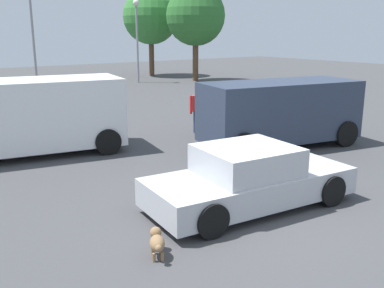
% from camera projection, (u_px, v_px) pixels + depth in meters
% --- Properties ---
extents(ground_plane, '(80.00, 80.00, 0.00)m').
position_uv_depth(ground_plane, '(248.00, 210.00, 8.89)').
color(ground_plane, '#424244').
extents(sedan_foreground, '(4.48, 2.21, 1.27)m').
position_uv_depth(sedan_foreground, '(249.00, 179.00, 8.94)').
color(sedan_foreground, '#B7BABF').
rests_on(sedan_foreground, ground_plane).
extents(dog, '(0.40, 0.59, 0.41)m').
position_uv_depth(dog, '(157.00, 241.00, 7.00)').
color(dog, olive).
rests_on(dog, ground_plane).
extents(van_white, '(5.37, 3.03, 2.17)m').
position_uv_depth(van_white, '(31.00, 114.00, 12.65)').
color(van_white, white).
rests_on(van_white, ground_plane).
extents(suv_dark, '(5.19, 2.91, 2.01)m').
position_uv_depth(suv_dark, '(280.00, 111.00, 13.58)').
color(suv_dark, '#2D384C').
rests_on(suv_dark, ground_plane).
extents(pedestrian, '(0.50, 0.42, 1.53)m').
position_uv_depth(pedestrian, '(198.00, 107.00, 15.44)').
color(pedestrian, navy).
rests_on(pedestrian, ground_plane).
extents(light_post_near, '(0.44, 0.44, 7.21)m').
position_uv_depth(light_post_near, '(30.00, 6.00, 24.10)').
color(light_post_near, gray).
rests_on(light_post_near, ground_plane).
extents(light_post_mid, '(0.44, 0.44, 5.55)m').
position_uv_depth(light_post_mid, '(137.00, 26.00, 29.95)').
color(light_post_mid, gray).
rests_on(light_post_mid, ground_plane).
extents(tree_back_right, '(4.15, 4.15, 6.61)m').
position_uv_depth(tree_back_right, '(196.00, 16.00, 30.91)').
color(tree_back_right, brown).
rests_on(tree_back_right, ground_plane).
extents(tree_far_right, '(4.35, 4.35, 6.80)m').
position_uv_depth(tree_far_right, '(151.00, 16.00, 34.52)').
color(tree_far_right, brown).
rests_on(tree_far_right, ground_plane).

